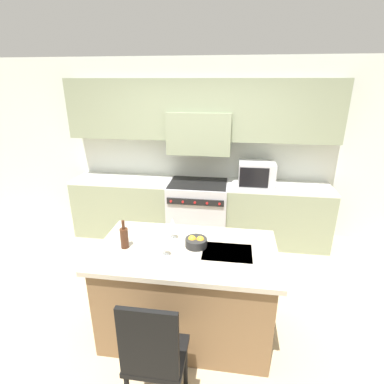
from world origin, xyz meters
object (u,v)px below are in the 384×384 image
Objects in this scene: wine_bottle at (124,237)px; wine_glass_far at (172,225)px; island_chair at (154,355)px; fruit_bowl at (196,242)px; range_stove at (198,211)px; wine_glass_near at (165,241)px; microwave at (257,174)px.

wine_glass_far is at bearing 29.05° from wine_bottle.
wine_bottle is at bearing 120.35° from island_chair.
fruit_bowl is at bearing -24.47° from wine_glass_far.
range_stove is 1.93m from fruit_bowl.
wine_bottle is at bearing -102.45° from range_stove.
wine_bottle is 0.46m from wine_glass_far.
wine_glass_near is (-0.04, -2.04, 0.62)m from range_stove.
fruit_bowl is at bearing 9.92° from wine_bottle.
island_chair is at bearing -59.65° from wine_bottle.
island_chair is 5.30× the size of fruit_bowl.
fruit_bowl is (0.24, -0.11, -0.10)m from wine_glass_far.
island_chair reaches higher than range_stove.
wine_bottle is 0.66m from fruit_bowl.
fruit_bowl reaches higher than range_stove.
range_stove is at bearing 88.96° from wine_glass_near.
wine_glass_far is (-0.89, -1.75, -0.01)m from microwave.
wine_glass_far reaches higher than fruit_bowl.
microwave is 2.94m from island_chair.
island_chair is 4.87× the size of wine_glass_far.
fruit_bowl is (0.25, 0.20, -0.10)m from wine_glass_near.
wine_bottle reaches higher than fruit_bowl.
microwave is 2.36× the size of wine_glass_far.
wine_bottle is at bearing -123.06° from microwave.
microwave is 1.97m from wine_glass_far.
wine_glass_far reaches higher than island_chair.
wine_glass_near reaches higher than fruit_bowl.
wine_glass_far is at bearing -91.05° from range_stove.
fruit_bowl is (-0.64, -1.86, -0.12)m from microwave.
range_stove is 3.39× the size of wine_bottle.
microwave is 0.48× the size of island_chair.
island_chair is at bearing -84.28° from wine_glass_near.
microwave is 2.56× the size of fruit_bowl.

